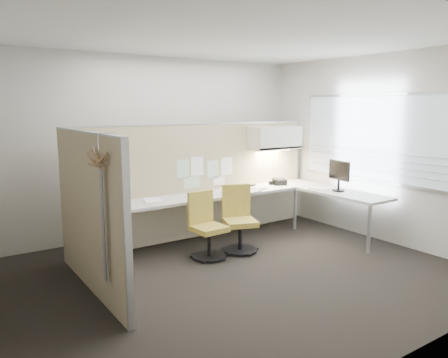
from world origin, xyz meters
TOP-DOWN VIEW (x-y plane):
  - floor at (0.00, 0.00)m, footprint 5.50×4.50m
  - ceiling at (0.00, 0.00)m, footprint 5.50×4.50m
  - wall_back at (0.00, 2.25)m, footprint 5.50×0.02m
  - wall_front at (0.00, -2.25)m, footprint 5.50×0.02m
  - wall_right at (2.75, 0.00)m, footprint 0.02×4.50m
  - window_pane at (2.73, 0.00)m, footprint 0.01×2.80m
  - partition_back at (0.55, 1.60)m, footprint 4.10×0.06m
  - partition_left at (-1.50, 0.50)m, footprint 0.06×2.20m
  - desk at (0.93, 1.13)m, footprint 4.00×2.07m
  - overhead_bin at (1.90, 1.39)m, footprint 0.90×0.36m
  - task_light_strip at (1.90, 1.39)m, footprint 0.60×0.06m
  - pinned_papers at (0.63, 1.57)m, footprint 1.01×0.00m
  - poster at (-1.05, 1.57)m, footprint 0.28×0.00m
  - chair_left at (0.12, 0.70)m, footprint 0.46×0.47m
  - chair_right at (0.64, 0.67)m, footprint 0.55×0.56m
  - monitor at (2.30, 0.34)m, footprint 0.19×0.45m
  - phone at (1.92, 1.28)m, footprint 0.26×0.24m
  - stapler at (1.39, 1.32)m, footprint 0.15×0.09m
  - tape_dispenser at (1.82, 1.36)m, footprint 0.11×0.08m
  - coat_hook at (-1.58, -0.13)m, footprint 0.18×0.48m
  - paper_stack_0 at (-0.92, 1.27)m, footprint 0.25×0.31m
  - paper_stack_1 at (-0.39, 1.29)m, footprint 0.29×0.35m
  - paper_stack_2 at (0.32, 1.21)m, footprint 0.26×0.33m
  - paper_stack_3 at (1.02, 1.30)m, footprint 0.25×0.32m
  - paper_stack_4 at (1.38, 1.23)m, footprint 0.29×0.34m
  - paper_stack_5 at (2.20, 0.64)m, footprint 0.30×0.35m
  - paper_stack_6 at (1.17, 1.10)m, footprint 0.26×0.33m

SIDE VIEW (x-z plane):
  - floor at x=0.00m, z-range -0.01..0.00m
  - chair_left at x=0.12m, z-range -0.03..0.85m
  - chair_right at x=0.64m, z-range -0.03..0.89m
  - desk at x=0.93m, z-range 0.24..0.97m
  - paper_stack_3 at x=1.02m, z-range 0.73..0.75m
  - paper_stack_6 at x=1.17m, z-range 0.73..0.75m
  - paper_stack_5 at x=2.20m, z-range 0.73..0.75m
  - paper_stack_1 at x=-0.39m, z-range 0.73..0.75m
  - paper_stack_4 at x=1.38m, z-range 0.73..0.76m
  - paper_stack_0 at x=-0.92m, z-range 0.73..0.76m
  - paper_stack_2 at x=0.32m, z-range 0.73..0.77m
  - stapler at x=1.39m, z-range 0.73..0.78m
  - tape_dispenser at x=1.82m, z-range 0.73..0.79m
  - phone at x=1.92m, z-range 0.72..0.84m
  - partition_back at x=0.55m, z-range 0.00..1.75m
  - partition_left at x=-1.50m, z-range 0.00..1.75m
  - monitor at x=2.30m, z-range 0.77..1.24m
  - pinned_papers at x=0.63m, z-range 0.80..1.27m
  - task_light_strip at x=1.90m, z-range 1.29..1.31m
  - wall_back at x=0.00m, z-range 0.00..2.80m
  - wall_front at x=0.00m, z-range 0.00..2.80m
  - wall_right at x=2.75m, z-range 0.00..2.80m
  - coat_hook at x=-1.58m, z-range 0.70..2.12m
  - poster at x=-1.05m, z-range 1.24..1.59m
  - overhead_bin at x=1.90m, z-range 1.32..1.70m
  - window_pane at x=2.73m, z-range 0.90..2.20m
  - ceiling at x=0.00m, z-range 2.80..2.81m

